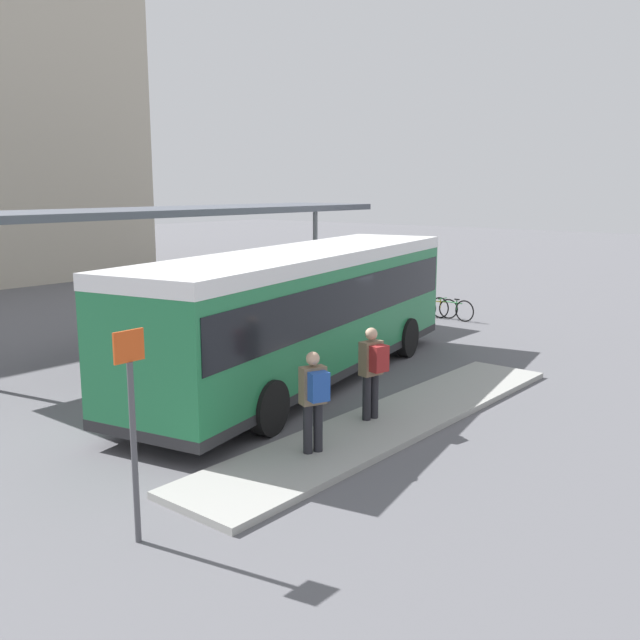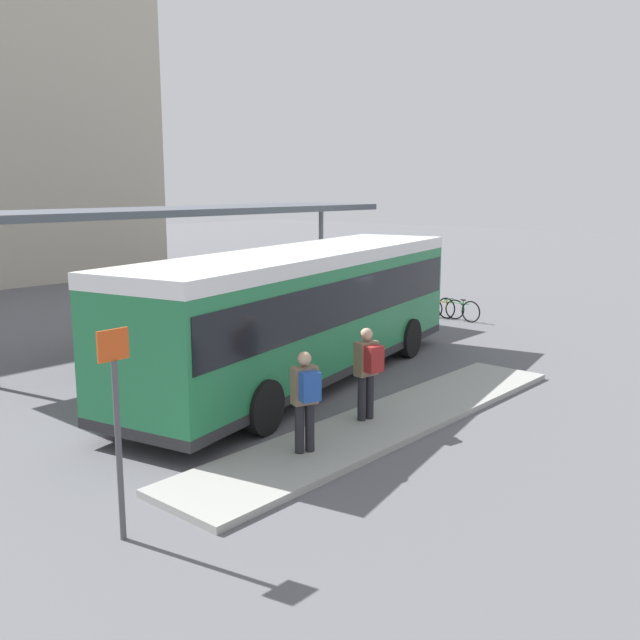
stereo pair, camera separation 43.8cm
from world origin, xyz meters
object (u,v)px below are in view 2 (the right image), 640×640
bicycle_orange (408,304)px  platform_sign (117,425)px  bicycle_black (423,306)px  bicycle_yellow (442,308)px  bicycle_green (458,310)px  pedestrian_waiting (368,368)px  pedestrian_companion (306,396)px  city_bus (304,306)px

bicycle_orange → platform_sign: bearing=110.8°
bicycle_black → bicycle_orange: bearing=-0.7°
bicycle_yellow → bicycle_green: bearing=166.1°
pedestrian_waiting → bicycle_orange: pedestrian_waiting is taller
bicycle_black → platform_sign: 17.45m
pedestrian_waiting → pedestrian_companion: size_ratio=1.03×
pedestrian_waiting → pedestrian_companion: bearing=109.0°
bicycle_yellow → platform_sign: size_ratio=0.58×
city_bus → pedestrian_companion: (-3.60, -3.31, -0.70)m
city_bus → bicycle_black: bearing=4.4°
bicycle_orange → platform_sign: size_ratio=0.57×
pedestrian_waiting → bicycle_yellow: size_ratio=1.10×
pedestrian_waiting → bicycle_black: (10.69, 5.65, -0.80)m
pedestrian_waiting → platform_sign: bearing=104.7°
platform_sign → pedestrian_waiting: bearing=3.2°
pedestrian_waiting → pedestrian_companion: 2.07m
city_bus → platform_sign: 7.96m
bicycle_green → bicycle_black: bicycle_green is taller
pedestrian_waiting → platform_sign: (-5.66, -0.32, 0.41)m
bicycle_green → bicycle_yellow: size_ratio=1.08×
pedestrian_waiting → bicycle_black: pedestrian_waiting is taller
city_bus → pedestrian_waiting: 3.48m
pedestrian_waiting → bicycle_green: size_ratio=1.02×
bicycle_green → platform_sign: (-16.43, -4.61, 1.18)m
city_bus → bicycle_black: city_bus is taller
pedestrian_waiting → bicycle_green: (10.77, 4.29, -0.77)m
bicycle_orange → bicycle_black: bearing=175.2°
bicycle_green → bicycle_orange: size_ratio=1.10×
pedestrian_companion → pedestrian_waiting: bearing=-59.4°
city_bus → bicycle_orange: size_ratio=7.30×
pedestrian_companion → bicycle_green: 13.63m
pedestrian_companion → bicycle_green: bearing=-47.3°
pedestrian_companion → bicycle_orange: (12.78, 6.60, -0.77)m
pedestrian_waiting → bicycle_yellow: bearing=-53.9°
bicycle_green → bicycle_orange: bearing=6.0°
bicycle_yellow → bicycle_black: size_ratio=1.01×
city_bus → bicycle_black: 9.61m
bicycle_yellow → platform_sign: (-16.49, -5.29, 1.20)m
city_bus → bicycle_orange: (9.18, 3.29, -1.47)m
pedestrian_companion → platform_sign: 3.64m
pedestrian_waiting → bicycle_orange: (10.73, 6.33, -0.80)m
bicycle_yellow → bicycle_black: 0.70m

